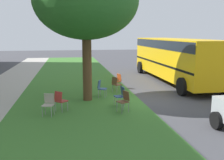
{
  "coord_description": "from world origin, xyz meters",
  "views": [
    {
      "loc": [
        -11.8,
        3.66,
        3.22
      ],
      "look_at": [
        0.46,
        1.56,
        0.98
      ],
      "focal_mm": 41.29,
      "sensor_mm": 36.0,
      "label": 1
    }
  ],
  "objects": [
    {
      "name": "ground",
      "position": [
        0.0,
        0.0,
        0.0
      ],
      "size": [
        80.0,
        80.0,
        0.0
      ],
      "primitive_type": "plane",
      "color": "#424247"
    },
    {
      "name": "chair_3",
      "position": [
        -1.65,
        1.41,
        0.52
      ],
      "size": [
        0.55,
        0.55,
        0.88
      ],
      "color": "brown",
      "rests_on": "ground"
    },
    {
      "name": "chair_0",
      "position": [
        2.92,
        0.8,
        0.52
      ],
      "size": [
        0.53,
        0.54,
        0.88
      ],
      "color": "#C64C1E",
      "rests_on": "ground"
    },
    {
      "name": "school_bus",
      "position": [
        4.65,
        -3.48,
        1.76
      ],
      "size": [
        10.4,
        2.8,
        2.88
      ],
      "color": "yellow",
      "rests_on": "ground"
    },
    {
      "name": "chair_2",
      "position": [
        1.93,
        1.09,
        0.52
      ],
      "size": [
        0.57,
        0.57,
        0.88
      ],
      "color": "brown",
      "rests_on": "ground"
    },
    {
      "name": "chair_4",
      "position": [
        1.01,
        2.03,
        0.52
      ],
      "size": [
        0.54,
        0.55,
        0.88
      ],
      "color": "#335184",
      "rests_on": "ground"
    },
    {
      "name": "chair_6",
      "position": [
        -1.62,
        4.48,
        0.52
      ],
      "size": [
        0.51,
        0.51,
        0.88
      ],
      "color": "#ADA393",
      "rests_on": "ground"
    },
    {
      "name": "grass_verge",
      "position": [
        0.0,
        3.2,
        0.0
      ],
      "size": [
        48.0,
        6.0,
        0.01
      ],
      "primitive_type": "cube",
      "color": "#3D752D",
      "rests_on": "ground"
    },
    {
      "name": "chair_5",
      "position": [
        -1.19,
        4.03,
        0.52
      ],
      "size": [
        0.59,
        0.59,
        0.88
      ],
      "color": "#B7332D",
      "rests_on": "ground"
    },
    {
      "name": "street_tree",
      "position": [
        0.55,
        2.76,
        4.71
      ],
      "size": [
        4.89,
        4.89,
        6.54
      ],
      "color": "brown",
      "rests_on": "ground"
    },
    {
      "name": "chair_1",
      "position": [
        -0.74,
        1.37,
        0.52
      ],
      "size": [
        0.49,
        0.49,
        0.88
      ],
      "color": "#335184",
      "rests_on": "ground"
    }
  ]
}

